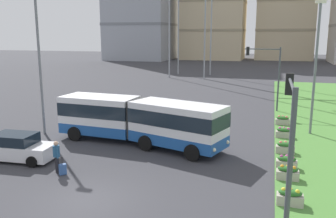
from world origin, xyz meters
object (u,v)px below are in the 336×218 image
articulated_bus (140,120)px  flower_planter_2 (287,162)px  flower_planter_4 (284,132)px  streetlight_left (39,60)px  flower_planter_1 (288,173)px  pedestrian_crossing (56,155)px  car_white_van (17,148)px  traffic_light_far_right (268,68)px  rolling_suitcase (63,169)px  traffic_light_near_right (289,138)px  streetlight_median (316,63)px  flower_planter_5 (283,120)px  flower_planter_0 (290,197)px  flower_planter_3 (285,147)px

articulated_bus → flower_planter_2: bearing=-13.3°
flower_planter_2 → flower_planter_4: size_ratio=1.00×
streetlight_left → flower_planter_1: bearing=-14.1°
pedestrian_crossing → flower_planter_2: pedestrian_crossing is taller
car_white_van → traffic_light_far_right: 23.10m
traffic_light_far_right → streetlight_left: bearing=-140.6°
streetlight_left → flower_planter_2: bearing=-9.0°
rolling_suitcase → traffic_light_near_right: 12.19m
streetlight_left → car_white_van: bearing=-70.3°
pedestrian_crossing → rolling_suitcase: size_ratio=1.79×
streetlight_median → streetlight_left: bearing=-164.8°
car_white_van → traffic_light_near_right: size_ratio=0.77×
flower_planter_1 → flower_planter_5: bearing=90.0°
car_white_van → streetlight_left: 7.47m
car_white_van → traffic_light_far_right: bearing=53.2°
flower_planter_2 → streetlight_left: (-17.08, 2.71, 5.03)m
flower_planter_0 → flower_planter_1: bearing=90.0°
articulated_bus → traffic_light_far_right: bearing=59.4°
flower_planter_1 → flower_planter_5: size_ratio=1.00×
pedestrian_crossing → streetlight_median: streetlight_median is taller
car_white_van → rolling_suitcase: (3.83, -1.30, -0.44)m
rolling_suitcase → flower_planter_0: size_ratio=0.88×
car_white_van → flower_planter_0: (15.12, -1.69, -0.33)m
flower_planter_1 → flower_planter_3: size_ratio=1.00×
flower_planter_1 → articulated_bus: bearing=157.9°
articulated_bus → rolling_suitcase: articulated_bus is taller
streetlight_median → traffic_light_far_right: bearing=113.5°
flower_planter_3 → flower_planter_4: size_ratio=1.00×
flower_planter_4 → streetlight_left: size_ratio=0.11×
flower_planter_0 → flower_planter_1: same height
flower_planter_3 → traffic_light_near_right: bearing=-92.1°
rolling_suitcase → flower_planter_1: bearing=12.4°
car_white_van → traffic_light_far_right: (13.68, 18.31, 3.39)m
streetlight_median → car_white_van: bearing=-148.0°
flower_planter_5 → streetlight_left: streetlight_left is taller
flower_planter_5 → car_white_van: bearing=-139.5°
flower_planter_3 → streetlight_left: streetlight_left is taller
flower_planter_1 → streetlight_median: bearing=78.6°
traffic_light_near_right → streetlight_median: bearing=81.8°
rolling_suitcase → flower_planter_3: size_ratio=0.88×
rolling_suitcase → traffic_light_near_right: size_ratio=0.17×
flower_planter_0 → flower_planter_2: (0.00, 4.46, 0.00)m
traffic_light_far_right → traffic_light_near_right: 23.65m
streetlight_median → traffic_light_near_right: bearing=-98.2°
flower_planter_1 → flower_planter_4: (0.00, 7.85, 0.00)m
flower_planter_2 → traffic_light_near_right: traffic_light_near_right is taller
flower_planter_4 → rolling_suitcase: bearing=-137.5°
traffic_light_far_right → flower_planter_2: bearing=-84.7°
streetlight_median → articulated_bus: bearing=-153.2°
rolling_suitcase → traffic_light_far_right: 22.27m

